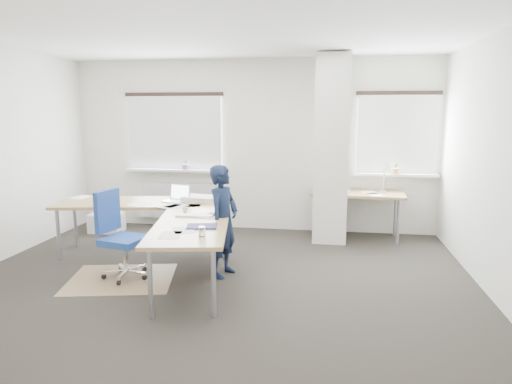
% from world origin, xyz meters
% --- Properties ---
extents(ground, '(6.00, 6.00, 0.00)m').
position_xyz_m(ground, '(0.00, 0.00, 0.00)').
color(ground, black).
rests_on(ground, ground).
extents(room_shell, '(6.04, 5.04, 2.82)m').
position_xyz_m(room_shell, '(0.18, 0.45, 1.75)').
color(room_shell, beige).
rests_on(room_shell, ground).
extents(floor_mat, '(1.38, 1.24, 0.01)m').
position_xyz_m(floor_mat, '(-1.12, -0.12, 0.00)').
color(floor_mat, olive).
rests_on(floor_mat, ground).
extents(white_crate, '(0.53, 0.38, 0.31)m').
position_xyz_m(white_crate, '(-2.32, 1.89, 0.15)').
color(white_crate, white).
rests_on(white_crate, ground).
extents(desk_main, '(2.82, 2.63, 0.96)m').
position_xyz_m(desk_main, '(-0.79, 0.41, 0.69)').
color(desk_main, olive).
rests_on(desk_main, ground).
extents(desk_side, '(1.44, 0.78, 1.22)m').
position_xyz_m(desk_side, '(1.73, 2.15, 0.69)').
color(desk_side, olive).
rests_on(desk_side, ground).
extents(task_chair, '(0.58, 0.57, 1.04)m').
position_xyz_m(task_chair, '(-1.13, -0.05, 0.29)').
color(task_chair, navy).
rests_on(task_chair, ground).
extents(person, '(0.45, 0.56, 1.34)m').
position_xyz_m(person, '(0.04, 0.21, 0.67)').
color(person, black).
rests_on(person, ground).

